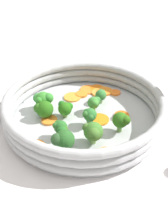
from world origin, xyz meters
name	(u,v)px	position (x,y,z in m)	size (l,w,h in m)	color
ground_plane	(84,121)	(0.00, 0.00, 0.00)	(4.00, 4.00, 0.00)	white
skillet	(84,119)	(0.00, 0.00, 0.01)	(0.35, 0.35, 0.01)	#B2B5B7
skillet_rim_wall	(84,107)	(0.00, 0.00, 0.04)	(0.37, 0.37, 0.06)	#AEB0B3
skillet_rivet_left	(23,101)	(-0.16, 0.06, 0.02)	(0.01, 0.01, 0.01)	#B4B8BC
skillet_rivet_right	(10,126)	(-0.16, -0.04, 0.02)	(0.01, 0.01, 0.01)	#B0B2B9
carrot_slice_0	(99,93)	(0.04, 0.11, 0.01)	(0.04, 0.04, 0.00)	orange
carrot_slice_1	(37,145)	(-0.09, -0.10, 0.01)	(0.03, 0.03, 0.00)	orange
carrot_slice_2	(47,99)	(-0.10, 0.07, 0.01)	(0.03, 0.03, 0.01)	#F99636
carrot_slice_3	(89,90)	(0.01, 0.13, 0.01)	(0.05, 0.05, 0.00)	orange
carrot_slice_4	(122,116)	(0.09, 0.01, 0.01)	(0.03, 0.03, 0.01)	orange
carrot_slice_5	(97,88)	(0.03, 0.13, 0.01)	(0.04, 0.04, 0.00)	orange
carrot_slice_6	(49,120)	(-0.08, -0.02, 0.01)	(0.04, 0.04, 0.01)	orange
carrot_slice_7	(106,153)	(0.05, -0.12, 0.01)	(0.03, 0.03, 0.00)	orange
carrot_slice_8	(99,119)	(0.04, -0.01, 0.01)	(0.05, 0.05, 0.00)	orange
carrot_slice_9	(115,93)	(0.08, 0.11, 0.01)	(0.03, 0.03, 0.01)	orange
carrot_slice_10	(82,94)	(-0.01, 0.10, 0.01)	(0.03, 0.03, 0.01)	orange
carrot_slice_11	(72,97)	(-0.03, 0.08, 0.01)	(0.04, 0.04, 0.00)	orange
carrot_slice_12	(104,91)	(0.05, 0.12, 0.01)	(0.04, 0.04, 0.01)	orange
broccoli_floret_0	(122,120)	(0.08, -0.05, 0.04)	(0.04, 0.03, 0.05)	#619345
broccoli_floret_1	(94,103)	(0.02, 0.02, 0.04)	(0.03, 0.03, 0.04)	#7C9A5E
broccoli_floret_2	(60,127)	(-0.05, -0.07, 0.04)	(0.03, 0.03, 0.04)	#779656
broccoli_floret_3	(89,115)	(0.01, -0.03, 0.04)	(0.03, 0.03, 0.04)	#5C8450
broccoli_floret_4	(63,138)	(-0.04, -0.11, 0.04)	(0.05, 0.05, 0.05)	#7CAD6E
broccoli_floret_5	(65,108)	(-0.04, 0.00, 0.03)	(0.04, 0.04, 0.04)	#75964D
broccoli_floret_6	(93,132)	(0.02, -0.09, 0.04)	(0.04, 0.05, 0.05)	#86B05E
broccoli_floret_7	(44,109)	(-0.09, 0.00, 0.04)	(0.05, 0.04, 0.04)	#7CB462
broccoli_floret_8	(101,95)	(0.04, 0.07, 0.03)	(0.03, 0.03, 0.04)	#82AD6C
broccoli_floret_9	(43,99)	(-0.10, 0.03, 0.04)	(0.05, 0.04, 0.05)	#8AAD5E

